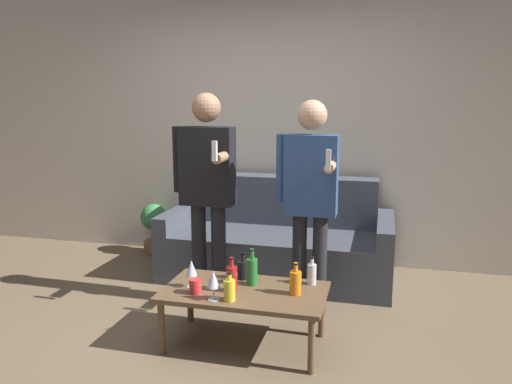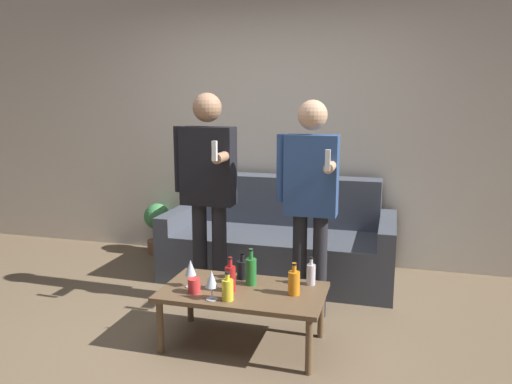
% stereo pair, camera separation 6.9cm
% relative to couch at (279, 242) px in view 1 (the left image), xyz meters
% --- Properties ---
extents(ground_plane, '(16.00, 16.00, 0.00)m').
position_rel_couch_xyz_m(ground_plane, '(-0.22, -1.56, -0.31)').
color(ground_plane, '#756047').
extents(wall_back, '(8.00, 0.06, 2.70)m').
position_rel_couch_xyz_m(wall_back, '(-0.22, 0.50, 1.04)').
color(wall_back, beige).
rests_on(wall_back, ground_plane).
extents(couch, '(2.03, 0.93, 0.88)m').
position_rel_couch_xyz_m(couch, '(0.00, 0.00, 0.00)').
color(couch, '#474C56').
rests_on(couch, ground_plane).
extents(coffee_table, '(1.06, 0.59, 0.38)m').
position_rel_couch_xyz_m(coffee_table, '(0.06, -1.39, 0.03)').
color(coffee_table, brown).
rests_on(coffee_table, ground_plane).
extents(bottle_orange, '(0.07, 0.07, 0.18)m').
position_rel_couch_xyz_m(bottle_orange, '(0.02, -1.58, 0.14)').
color(bottle_orange, yellow).
rests_on(bottle_orange, coffee_table).
extents(bottle_green, '(0.07, 0.07, 0.17)m').
position_rel_couch_xyz_m(bottle_green, '(-0.00, -1.19, 0.14)').
color(bottle_green, black).
rests_on(bottle_green, coffee_table).
extents(bottle_dark, '(0.06, 0.06, 0.19)m').
position_rel_couch_xyz_m(bottle_dark, '(0.47, -1.18, 0.15)').
color(bottle_dark, silver).
rests_on(bottle_dark, coffee_table).
extents(bottle_yellow, '(0.07, 0.07, 0.23)m').
position_rel_couch_xyz_m(bottle_yellow, '(-0.01, -1.43, 0.16)').
color(bottle_yellow, '#B21E1E').
rests_on(bottle_yellow, coffee_table).
extents(bottle_red, '(0.07, 0.07, 0.21)m').
position_rel_couch_xyz_m(bottle_red, '(0.40, -1.38, 0.15)').
color(bottle_red, orange).
rests_on(bottle_red, coffee_table).
extents(bottle_clear, '(0.07, 0.07, 0.25)m').
position_rel_couch_xyz_m(bottle_clear, '(0.09, -1.28, 0.17)').
color(bottle_clear, '#23752D').
rests_on(bottle_clear, coffee_table).
extents(wine_glass_near, '(0.07, 0.07, 0.18)m').
position_rel_couch_xyz_m(wine_glass_near, '(-0.28, -1.43, 0.20)').
color(wine_glass_near, silver).
rests_on(wine_glass_near, coffee_table).
extents(wine_glass_far, '(0.08, 0.08, 0.19)m').
position_rel_couch_xyz_m(wine_glass_far, '(-0.08, -1.59, 0.20)').
color(wine_glass_far, silver).
rests_on(wine_glass_far, coffee_table).
extents(cup_on_table, '(0.08, 0.08, 0.09)m').
position_rel_couch_xyz_m(cup_on_table, '(-0.22, -1.52, 0.12)').
color(cup_on_table, red).
rests_on(cup_on_table, coffee_table).
extents(person_standing_left, '(0.48, 0.42, 1.65)m').
position_rel_couch_xyz_m(person_standing_left, '(-0.41, -0.77, 0.66)').
color(person_standing_left, '#232328').
rests_on(person_standing_left, ground_plane).
extents(person_standing_right, '(0.44, 0.41, 1.60)m').
position_rel_couch_xyz_m(person_standing_right, '(0.40, -0.81, 0.64)').
color(person_standing_right, '#232328').
rests_on(person_standing_right, ground_plane).
extents(potted_plant, '(0.27, 0.27, 0.53)m').
position_rel_couch_xyz_m(potted_plant, '(-1.40, 0.31, -0.00)').
color(potted_plant, '#936042').
rests_on(potted_plant, ground_plane).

